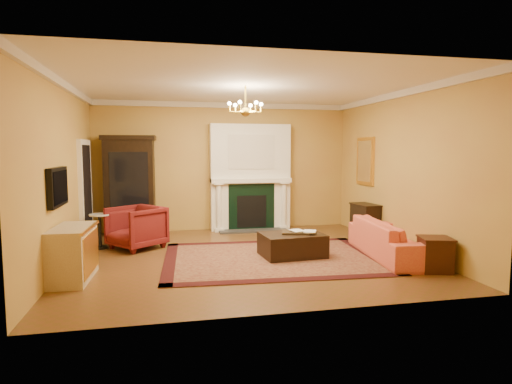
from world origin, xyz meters
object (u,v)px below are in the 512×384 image
object	(u,v)px
console_table	(365,222)
leather_ottoman	(292,245)
pedestal_table	(100,229)
end_table	(435,255)
china_cabinet	(130,188)
wingback_armchair	(136,225)
coral_sofa	(392,233)
commode	(73,253)

from	to	relation	value
console_table	leather_ottoman	distance (m)	2.30
pedestal_table	end_table	world-z (taller)	pedestal_table
china_cabinet	console_table	world-z (taller)	china_cabinet
china_cabinet	wingback_armchair	xyz separation A→B (m)	(0.21, -1.46, -0.61)
china_cabinet	console_table	xyz separation A→B (m)	(4.94, -1.54, -0.70)
wingback_armchair	leather_ottoman	distance (m)	3.03
console_table	wingback_armchair	bearing A→B (deg)	173.27
leather_ottoman	china_cabinet	bearing A→B (deg)	132.88
china_cabinet	pedestal_table	bearing A→B (deg)	-106.35
coral_sofa	console_table	world-z (taller)	coral_sofa
pedestal_table	end_table	distance (m)	6.01
leather_ottoman	console_table	bearing A→B (deg)	25.67
china_cabinet	pedestal_table	size ratio (longest dim) A/B	3.14
coral_sofa	china_cabinet	bearing A→B (deg)	62.76
end_table	coral_sofa	bearing A→B (deg)	101.37
coral_sofa	leather_ottoman	distance (m)	1.78
end_table	leather_ottoman	size ratio (longest dim) A/B	0.48
wingback_armchair	commode	world-z (taller)	wingback_armchair
coral_sofa	wingback_armchair	bearing A→B (deg)	76.09
wingback_armchair	end_table	distance (m)	5.35
commode	coral_sofa	distance (m)	5.26
console_table	leather_ottoman	xyz separation A→B (m)	(-1.98, -1.16, -0.15)
end_table	console_table	bearing A→B (deg)	88.64
wingback_armchair	leather_ottoman	xyz separation A→B (m)	(2.75, -1.24, -0.23)
coral_sofa	end_table	bearing A→B (deg)	-162.39
china_cabinet	commode	xyz separation A→B (m)	(-0.57, -3.35, -0.67)
china_cabinet	coral_sofa	xyz separation A→B (m)	(4.68, -3.10, -0.62)
pedestal_table	coral_sofa	xyz separation A→B (m)	(5.16, -1.77, 0.04)
end_table	pedestal_table	bearing A→B (deg)	153.02
china_cabinet	console_table	distance (m)	5.22
pedestal_table	wingback_armchair	bearing A→B (deg)	-10.29
wingback_armchair	pedestal_table	size ratio (longest dim) A/B	1.34
wingback_armchair	pedestal_table	xyz separation A→B (m)	(-0.69, 0.12, -0.06)
commode	end_table	xyz separation A→B (m)	(5.45, -0.71, -0.14)
pedestal_table	end_table	bearing A→B (deg)	-26.98
pedestal_table	leather_ottoman	xyz separation A→B (m)	(3.44, -1.37, -0.17)
wingback_armchair	commode	xyz separation A→B (m)	(-0.78, -1.89, -0.06)
wingback_armchair	pedestal_table	world-z (taller)	wingback_armchair
pedestal_table	leather_ottoman	world-z (taller)	pedestal_table
wingback_armchair	pedestal_table	bearing A→B (deg)	-139.21
wingback_armchair	commode	bearing A→B (deg)	-61.39
coral_sofa	end_table	distance (m)	0.99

